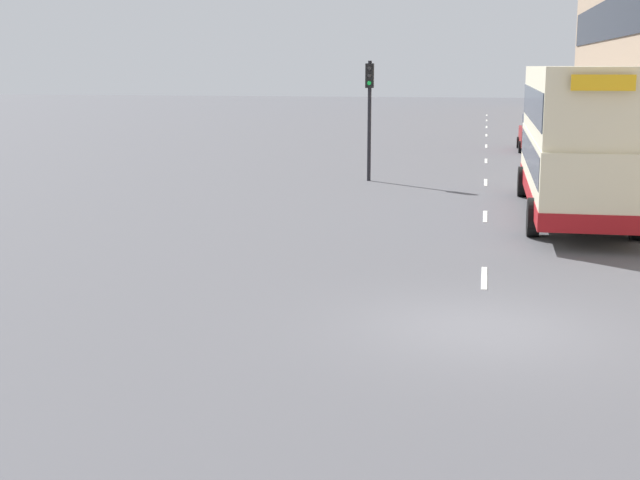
# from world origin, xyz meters

# --- Properties ---
(ground_plane) EXTENTS (220.00, 220.00, 0.00)m
(ground_plane) POSITION_xyz_m (0.00, 0.00, 0.00)
(ground_plane) COLOR #515156
(pavement) EXTENTS (5.00, 93.00, 0.14)m
(pavement) POSITION_xyz_m (6.50, 38.50, 0.07)
(pavement) COLOR #A39E93
(pavement) RESTS_ON ground_plane
(lane_mark_0) EXTENTS (0.12, 2.00, 0.01)m
(lane_mark_0) POSITION_xyz_m (0.00, 3.63, 0.01)
(lane_mark_0) COLOR silver
(lane_mark_0) RESTS_ON ground_plane
(lane_mark_1) EXTENTS (0.12, 2.00, 0.01)m
(lane_mark_1) POSITION_xyz_m (0.00, 11.40, 0.01)
(lane_mark_1) COLOR silver
(lane_mark_1) RESTS_ON ground_plane
(lane_mark_2) EXTENTS (0.12, 2.00, 0.01)m
(lane_mark_2) POSITION_xyz_m (0.00, 19.18, 0.01)
(lane_mark_2) COLOR silver
(lane_mark_2) RESTS_ON ground_plane
(lane_mark_3) EXTENTS (0.12, 2.00, 0.01)m
(lane_mark_3) POSITION_xyz_m (0.00, 26.95, 0.01)
(lane_mark_3) COLOR silver
(lane_mark_3) RESTS_ON ground_plane
(lane_mark_4) EXTENTS (0.12, 2.00, 0.01)m
(lane_mark_4) POSITION_xyz_m (0.00, 34.73, 0.01)
(lane_mark_4) COLOR silver
(lane_mark_4) RESTS_ON ground_plane
(lane_mark_5) EXTENTS (0.12, 2.00, 0.01)m
(lane_mark_5) POSITION_xyz_m (0.00, 42.50, 0.01)
(lane_mark_5) COLOR silver
(lane_mark_5) RESTS_ON ground_plane
(lane_mark_6) EXTENTS (0.12, 2.00, 0.01)m
(lane_mark_6) POSITION_xyz_m (0.00, 50.28, 0.01)
(lane_mark_6) COLOR silver
(lane_mark_6) RESTS_ON ground_plane
(lane_mark_7) EXTENTS (0.12, 2.00, 0.01)m
(lane_mark_7) POSITION_xyz_m (0.00, 58.05, 0.01)
(lane_mark_7) COLOR silver
(lane_mark_7) RESTS_ON ground_plane
(lane_mark_8) EXTENTS (0.12, 2.00, 0.01)m
(lane_mark_8) POSITION_xyz_m (0.00, 65.83, 0.01)
(lane_mark_8) COLOR silver
(lane_mark_8) RESTS_ON ground_plane
(double_decker_bus_near) EXTENTS (2.85, 11.25, 4.30)m
(double_decker_bus_near) POSITION_xyz_m (2.47, 12.00, 2.29)
(double_decker_bus_near) COLOR beige
(double_decker_bus_near) RESTS_ON ground_plane
(car_0) EXTENTS (2.00, 4.47, 1.84)m
(car_0) POSITION_xyz_m (2.59, 32.53, 0.90)
(car_0) COLOR maroon
(car_0) RESTS_ON ground_plane
(pedestrian_3) EXTENTS (0.34, 0.34, 1.71)m
(pedestrian_3) POSITION_xyz_m (5.13, 17.34, 1.02)
(pedestrian_3) COLOR #23232D
(pedestrian_3) RESTS_ON ground_plane
(traffic_light_far_kerb) EXTENTS (0.30, 0.32, 4.50)m
(traffic_light_far_kerb) POSITION_xyz_m (-4.40, 18.90, 3.04)
(traffic_light_far_kerb) COLOR black
(traffic_light_far_kerb) RESTS_ON ground_plane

